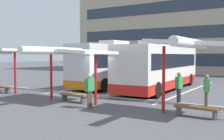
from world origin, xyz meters
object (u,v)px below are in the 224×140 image
bench_2 (196,109)px  waiting_passenger_0 (206,89)px  waiting_shelter_1 (69,52)px  waiting_passenger_1 (90,88)px  bench_1 (74,96)px  waiting_shelter_2 (197,45)px  coach_bus_0 (124,65)px  waiting_passenger_2 (179,86)px  bench_0 (1,88)px  coach_bus_1 (161,67)px

bench_2 → waiting_passenger_0: 2.29m
waiting_shelter_1 → waiting_passenger_0: 7.34m
waiting_passenger_0 → waiting_passenger_1: 5.68m
bench_1 → waiting_shelter_2: waiting_shelter_2 is taller
coach_bus_0 → bench_1: coach_bus_0 is taller
waiting_shelter_1 → waiting_passenger_1: 2.72m
bench_1 → waiting_passenger_2: bearing=23.4°
bench_0 → waiting_passenger_2: waiting_passenger_2 is taller
waiting_shelter_2 → waiting_passenger_1: waiting_shelter_2 is taller
waiting_passenger_1 → waiting_passenger_2: size_ratio=1.01×
coach_bus_1 → waiting_shelter_1: size_ratio=2.29×
bench_0 → waiting_passenger_2: 12.10m
waiting_passenger_1 → waiting_passenger_2: bearing=45.5°
coach_bus_1 → waiting_shelter_2: size_ratio=2.65×
coach_bus_0 → bench_2: (8.34, -8.64, -1.44)m
waiting_shelter_1 → waiting_passenger_0: waiting_shelter_1 is taller
bench_0 → bench_1: (6.67, -0.18, 0.00)m
coach_bus_1 → bench_2: coach_bus_1 is taller
bench_2 → waiting_passenger_2: size_ratio=1.07×
bench_1 → waiting_shelter_2: (6.79, -0.29, 2.64)m
bench_0 → waiting_passenger_0: size_ratio=1.02×
waiting_passenger_0 → coach_bus_1: bearing=129.7°
bench_0 → bench_1: 6.67m
waiting_passenger_1 → bench_1: bearing=150.6°
coach_bus_0 → waiting_passenger_2: coach_bus_0 is taller
coach_bus_0 → waiting_passenger_2: (6.78, -6.19, -0.79)m
coach_bus_1 → waiting_passenger_2: size_ratio=6.68×
waiting_passenger_0 → waiting_passenger_2: (-1.45, 0.24, 0.04)m
coach_bus_1 → waiting_passenger_2: bearing=-59.3°
bench_0 → waiting_passenger_0: (13.36, 1.85, 0.62)m
bench_2 → waiting_passenger_0: (-0.10, 2.20, 0.61)m
coach_bus_1 → waiting_shelter_2: 9.23m
bench_0 → bench_2: 13.46m
waiting_passenger_0 → waiting_passenger_2: size_ratio=0.97×
waiting_shelter_1 → bench_2: size_ratio=2.74×
waiting_shelter_2 → waiting_passenger_2: 3.60m
bench_0 → bench_2: size_ratio=0.93×
coach_bus_0 → waiting_shelter_2: coach_bus_0 is taller
coach_bus_0 → waiting_passenger_0: bearing=-38.0°
bench_0 → waiting_shelter_2: bearing=-2.0°
coach_bus_0 → waiting_shelter_1: size_ratio=2.40×
waiting_passenger_1 → coach_bus_0: bearing=110.0°
waiting_passenger_0 → coach_bus_0: bearing=142.0°
waiting_shelter_1 → waiting_passenger_1: waiting_shelter_1 is taller
bench_2 → coach_bus_1: bearing=121.3°
waiting_shelter_2 → bench_2: 2.64m
bench_1 → waiting_passenger_2: 5.74m
coach_bus_1 → bench_0: coach_bus_1 is taller
bench_1 → waiting_passenger_2: size_ratio=1.01×
coach_bus_1 → waiting_shelter_2: bearing=-59.1°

